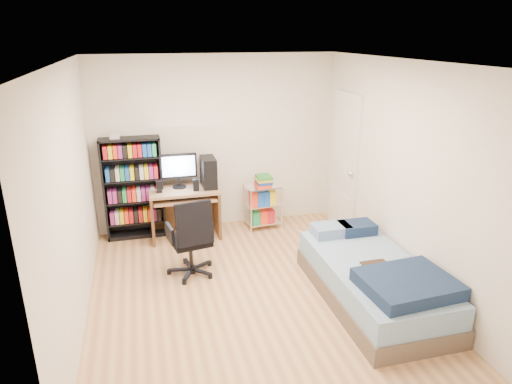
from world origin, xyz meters
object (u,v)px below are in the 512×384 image
object	(u,v)px
media_shelf	(133,187)
bed	(374,280)
computer_desk	(190,192)
office_chair	(192,251)

from	to	relation	value
media_shelf	bed	world-z (taller)	media_shelf
computer_desk	office_chair	world-z (taller)	computer_desk
media_shelf	computer_desk	xyz separation A→B (m)	(0.77, -0.15, -0.09)
media_shelf	computer_desk	size ratio (longest dim) A/B	1.25
office_chair	bed	bearing A→B (deg)	-40.85
office_chair	bed	distance (m)	2.11
office_chair	bed	size ratio (longest dim) A/B	0.49
office_chair	media_shelf	bearing A→B (deg)	105.07
computer_desk	office_chair	size ratio (longest dim) A/B	1.22
office_chair	bed	xyz separation A→B (m)	(1.82, -1.06, -0.06)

